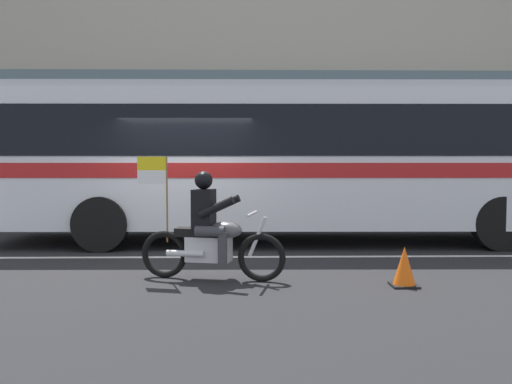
{
  "coord_description": "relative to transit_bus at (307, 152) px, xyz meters",
  "views": [
    {
      "loc": [
        1.13,
        -10.17,
        1.73
      ],
      "look_at": [
        1.32,
        -0.66,
        1.16
      ],
      "focal_mm": 38.17,
      "sensor_mm": 36.0,
      "label": 1
    }
  ],
  "objects": [
    {
      "name": "lane_center_stripe",
      "position": [
        -2.41,
        -1.79,
        -1.88
      ],
      "size": [
        26.6,
        0.14,
        0.01
      ],
      "primitive_type": "cube",
      "color": "silver",
      "rests_on": "ground_plane"
    },
    {
      "name": "sidewalk_curb",
      "position": [
        -2.41,
        3.91,
        -1.81
      ],
      "size": [
        28.0,
        3.8,
        0.15
      ],
      "primitive_type": "cube",
      "color": "#B7B2A8",
      "rests_on": "ground_plane"
    },
    {
      "name": "traffic_cone",
      "position": [
        0.89,
        -4.07,
        -1.63
      ],
      "size": [
        0.36,
        0.36,
        0.55
      ],
      "color": "#EA590F",
      "rests_on": "ground_plane"
    },
    {
      "name": "office_building_facade",
      "position": [
        -2.41,
        6.19,
        3.57
      ],
      "size": [
        28.0,
        0.89,
        10.9
      ],
      "color": "gray",
      "rests_on": "ground_plane"
    },
    {
      "name": "fire_hydrant",
      "position": [
        -6.89,
        3.11,
        -1.37
      ],
      "size": [
        0.22,
        0.3,
        0.75
      ],
      "color": "gold",
      "rests_on": "sidewalk_curb"
    },
    {
      "name": "ground_plane",
      "position": [
        -2.41,
        -1.19,
        -1.88
      ],
      "size": [
        60.0,
        60.0,
        0.0
      ],
      "primitive_type": "plane",
      "color": "black"
    },
    {
      "name": "motorcycle_with_rider",
      "position": [
        -1.79,
        -3.6,
        -1.22
      ],
      "size": [
        2.16,
        0.73,
        1.78
      ],
      "color": "black",
      "rests_on": "ground_plane"
    },
    {
      "name": "transit_bus",
      "position": [
        0.0,
        0.0,
        0.0
      ],
      "size": [
        12.97,
        2.76,
        3.22
      ],
      "color": "silver",
      "rests_on": "ground_plane"
    }
  ]
}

